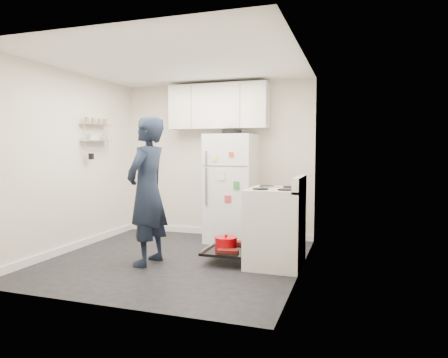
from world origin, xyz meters
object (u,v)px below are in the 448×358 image
(electric_range, at_px, (275,228))
(refrigerator, at_px, (232,188))
(person, at_px, (147,191))
(open_oven_door, at_px, (228,246))

(electric_range, distance_m, refrigerator, 1.46)
(person, bearing_deg, open_oven_door, 118.52)
(person, bearing_deg, refrigerator, 161.20)
(open_oven_door, bearing_deg, refrigerator, 104.55)
(electric_range, bearing_deg, refrigerator, 128.89)
(open_oven_door, distance_m, person, 1.23)
(electric_range, height_order, refrigerator, refrigerator)
(refrigerator, bearing_deg, person, -111.94)
(electric_range, bearing_deg, person, -164.02)
(open_oven_door, distance_m, refrigerator, 1.31)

